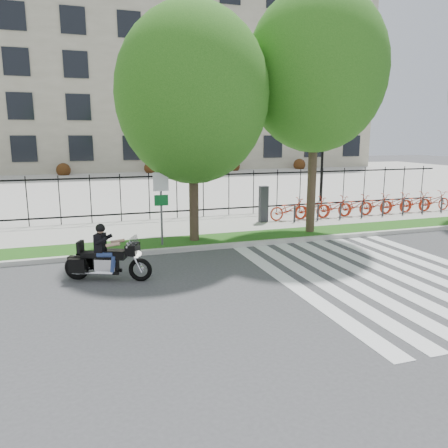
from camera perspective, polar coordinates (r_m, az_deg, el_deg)
name	(u,v)px	position (r m, az deg, el deg)	size (l,w,h in m)	color
ground	(211,296)	(10.45, -1.77, -9.32)	(120.00, 120.00, 0.00)	#3D3C3F
curb	(175,250)	(14.22, -6.48, -3.39)	(60.00, 0.20, 0.15)	#BAB9AF
grass_verge	(169,244)	(15.03, -7.15, -2.60)	(60.00, 1.50, 0.15)	#195615
sidewalk	(157,229)	(17.43, -8.75, -0.68)	(60.00, 3.50, 0.15)	#A2A098
plaza	(118,184)	(34.67, -13.64, 5.12)	(80.00, 34.00, 0.10)	#A2A098
crosswalk_stripes	(382,275)	(12.61, 19.89, -6.31)	(5.70, 8.00, 0.01)	silver
iron_fence	(149,196)	(18.95, -9.74, 3.56)	(30.00, 0.06, 2.00)	black
office_building	(99,80)	(54.71, -16.01, 17.65)	(60.00, 21.90, 20.15)	gray
lamp_post_right	(323,145)	(24.89, 12.78, 10.06)	(1.06, 0.70, 4.25)	black
street_tree_1	(192,95)	(14.83, -4.15, 16.45)	(5.02, 5.02, 7.74)	#3E2B22
street_tree_2	(316,71)	(16.63, 11.95, 18.98)	(4.98, 4.98, 8.67)	#3E2B22
bike_share_station	(364,205)	(20.79, 17.86, 2.40)	(9.97, 0.85, 1.50)	#2D2D33
sign_pole_regulatory	(161,197)	(14.30, -8.22, 3.45)	(0.50, 0.09, 2.50)	#59595B
motorcycle_rider	(107,258)	(11.73, -15.05, -4.28)	(2.20, 1.24, 1.81)	black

